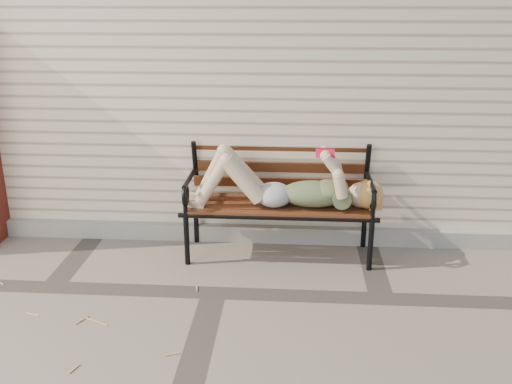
{
  "coord_description": "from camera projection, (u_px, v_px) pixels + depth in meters",
  "views": [
    {
      "loc": [
        0.58,
        -3.76,
        2.13
      ],
      "look_at": [
        0.29,
        0.45,
        0.66
      ],
      "focal_mm": 40.0,
      "sensor_mm": 36.0,
      "label": 1
    }
  ],
  "objects": [
    {
      "name": "foundation_strip",
      "position": [
        229.0,
        233.0,
        5.17
      ],
      "size": [
        8.0,
        0.1,
        0.15
      ],
      "primitive_type": "cube",
      "color": "#A29D92",
      "rests_on": "ground"
    },
    {
      "name": "ground",
      "position": [
        214.0,
        293.0,
        4.29
      ],
      "size": [
        80.0,
        80.0,
        0.0
      ],
      "primitive_type": "plane",
      "color": "#77695C",
      "rests_on": "ground"
    },
    {
      "name": "reading_woman",
      "position": [
        281.0,
        184.0,
        4.67
      ],
      "size": [
        1.6,
        0.36,
        0.5
      ],
      "color": "#0B3B4F",
      "rests_on": "ground"
    },
    {
      "name": "house_wall",
      "position": [
        247.0,
        51.0,
        6.62
      ],
      "size": [
        8.0,
        4.0,
        3.0
      ],
      "primitive_type": "cube",
      "color": "beige",
      "rests_on": "ground"
    },
    {
      "name": "garden_bench",
      "position": [
        280.0,
        183.0,
        4.81
      ],
      "size": [
        1.69,
        0.67,
        1.1
      ],
      "color": "black",
      "rests_on": "ground"
    }
  ]
}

